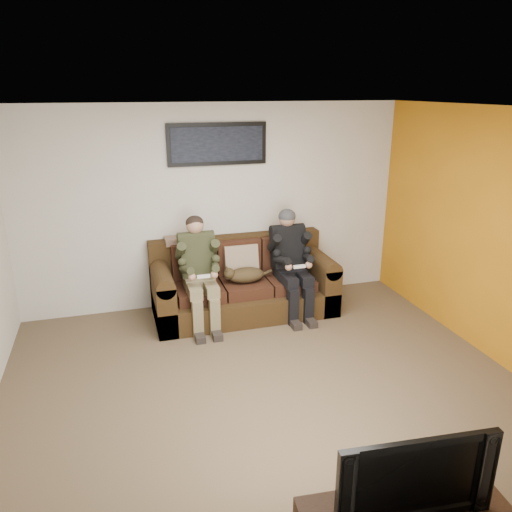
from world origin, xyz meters
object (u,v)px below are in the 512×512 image
object	(u,v)px
person_left	(199,266)
cat	(244,275)
framed_poster	(217,144)
person_right	(291,256)
television	(409,469)
sofa	(242,285)

from	to	relation	value
person_left	cat	xyz separation A→B (m)	(0.57, 0.02, -0.19)
person_left	framed_poster	size ratio (longest dim) A/B	1.05
cat	person_right	bearing A→B (deg)	-1.58
framed_poster	television	size ratio (longest dim) A/B	1.30
person_right	television	size ratio (longest dim) A/B	1.37
cat	television	distance (m)	3.61
sofa	television	size ratio (longest dim) A/B	2.37
sofa	framed_poster	xyz separation A→B (m)	(-0.20, 0.38, 1.75)
person_right	cat	world-z (taller)	person_right
cat	television	world-z (taller)	television
sofa	person_right	xyz separation A→B (m)	(0.59, -0.19, 0.39)
person_right	cat	bearing A→B (deg)	178.42
person_right	framed_poster	xyz separation A→B (m)	(-0.79, 0.58, 1.36)
person_left	television	bearing A→B (deg)	-80.73
sofa	person_right	bearing A→B (deg)	-17.98
framed_poster	person_right	bearing A→B (deg)	-36.19
person_left	television	xyz separation A→B (m)	(0.59, -3.59, -0.07)
sofa	framed_poster	world-z (taller)	framed_poster
television	sofa	bearing A→B (deg)	94.86
sofa	framed_poster	size ratio (longest dim) A/B	1.82
person_left	person_right	size ratio (longest dim) A/B	0.99
person_left	person_right	xyz separation A→B (m)	(1.17, 0.00, 0.00)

